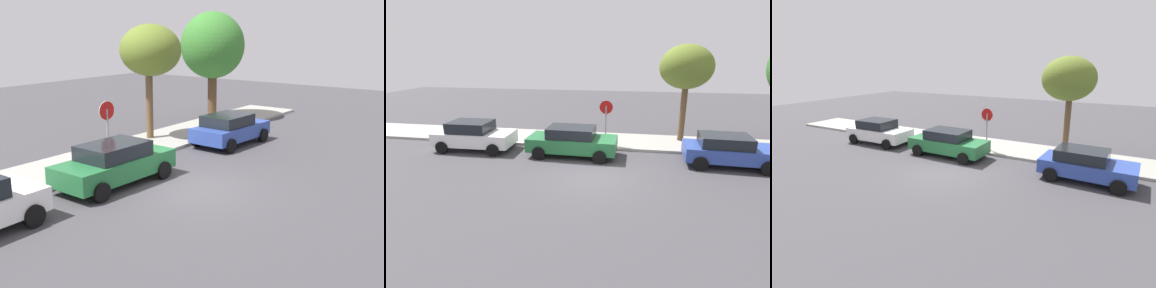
{
  "view_description": "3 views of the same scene",
  "coord_description": "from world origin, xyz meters",
  "views": [
    {
      "loc": [
        -12.55,
        -9.12,
        5.37
      ],
      "look_at": [
        0.78,
        0.59,
        1.31
      ],
      "focal_mm": 45.0,
      "sensor_mm": 36.0,
      "label": 1
    },
    {
      "loc": [
        1.56,
        -11.73,
        4.99
      ],
      "look_at": [
        -0.74,
        1.25,
        0.98
      ],
      "focal_mm": 28.0,
      "sensor_mm": 36.0,
      "label": 2
    },
    {
      "loc": [
        7.46,
        -11.37,
        5.2
      ],
      "look_at": [
        0.3,
        1.47,
        1.12
      ],
      "focal_mm": 28.0,
      "sensor_mm": 36.0,
      "label": 3
    }
  ],
  "objects": [
    {
      "name": "sidewalk_curb",
      "position": [
        0.0,
        5.17,
        0.07
      ],
      "size": [
        32.0,
        3.18,
        0.14
      ],
      "primitive_type": "cube",
      "color": "#9E9B93",
      "rests_on": "ground_plane"
    },
    {
      "name": "street_tree_near_corner",
      "position": [
        10.56,
        6.28,
        4.26
      ],
      "size": [
        3.63,
        3.63,
        6.17
      ],
      "color": "#513823",
      "rests_on": "ground_plane"
    },
    {
      "name": "ground_plane",
      "position": [
        0.0,
        0.0,
        0.0
      ],
      "size": [
        60.0,
        60.0,
        0.0
      ],
      "primitive_type": "plane",
      "color": "#423F44"
    },
    {
      "name": "street_tree_mid_block",
      "position": [
        4.42,
        5.6,
        4.24
      ],
      "size": [
        2.84,
        2.84,
        5.48
      ],
      "color": "brown",
      "rests_on": "ground_plane"
    },
    {
      "name": "parked_car_blue",
      "position": [
        6.08,
        2.28,
        0.75
      ],
      "size": [
        4.09,
        2.23,
        1.43
      ],
      "color": "#2D479E",
      "rests_on": "ground_plane"
    },
    {
      "name": "stop_sign",
      "position": [
        0.27,
        4.28,
        1.77
      ],
      "size": [
        0.77,
        0.08,
        2.58
      ],
      "color": "gray",
      "rests_on": "ground_plane"
    },
    {
      "name": "parked_car_green",
      "position": [
        -1.24,
        2.42,
        0.77
      ],
      "size": [
        4.44,
        2.12,
        1.49
      ],
      "color": "#236B38",
      "rests_on": "ground_plane"
    }
  ]
}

